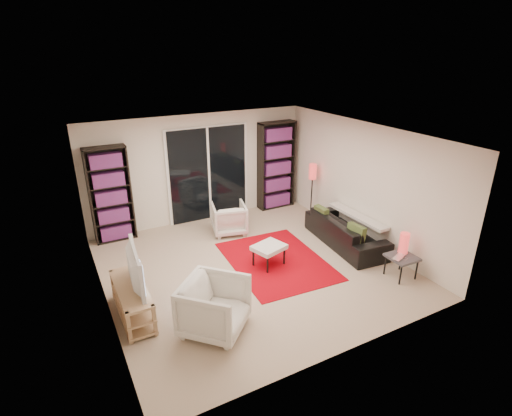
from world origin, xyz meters
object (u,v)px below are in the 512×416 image
object	(u,v)px
ottoman	(269,248)
floor_lamp	(312,178)
sofa	(346,231)
bookshelf_left	(110,195)
bookshelf_right	(276,166)
side_table	(402,259)
armchair_front	(214,307)
tv_stand	(132,301)
armchair_back	(229,218)

from	to	relation	value
ottoman	floor_lamp	bearing A→B (deg)	36.73
sofa	floor_lamp	world-z (taller)	floor_lamp
bookshelf_left	sofa	world-z (taller)	bookshelf_left
bookshelf_right	side_table	bearing A→B (deg)	-86.81
sofa	armchair_front	bearing A→B (deg)	115.91
armchair_front	floor_lamp	world-z (taller)	floor_lamp
tv_stand	floor_lamp	distance (m)	4.89
bookshelf_right	sofa	world-z (taller)	bookshelf_right
ottoman	armchair_back	bearing A→B (deg)	92.01
armchair_front	side_table	size ratio (longest dim) A/B	1.81
tv_stand	ottoman	bearing A→B (deg)	7.40
armchair_back	floor_lamp	size ratio (longest dim) A/B	0.56
bookshelf_left	armchair_back	world-z (taller)	bookshelf_left
tv_stand	side_table	bearing A→B (deg)	-14.25
bookshelf_right	armchair_back	size ratio (longest dim) A/B	2.96
tv_stand	side_table	size ratio (longest dim) A/B	2.67
armchair_front	ottoman	xyz separation A→B (m)	(1.56, 1.19, -0.04)
tv_stand	side_table	world-z (taller)	tv_stand
armchair_back	ottoman	world-z (taller)	armchair_back
tv_stand	armchair_back	distance (m)	3.12
sofa	side_table	xyz separation A→B (m)	(0.03, -1.42, 0.06)
sofa	armchair_back	bearing A→B (deg)	55.02
tv_stand	bookshelf_left	bearing A→B (deg)	84.80
sofa	armchair_front	xyz separation A→B (m)	(-3.34, -1.19, 0.10)
armchair_back	armchair_front	xyz separation A→B (m)	(-1.51, -2.80, 0.06)
floor_lamp	armchair_back	bearing A→B (deg)	176.54
armchair_back	bookshelf_left	bearing A→B (deg)	-5.88
bookshelf_right	tv_stand	distance (m)	5.00
bookshelf_left	sofa	distance (m)	4.75
bookshelf_left	tv_stand	xyz separation A→B (m)	(-0.25, -2.75, -0.71)
side_table	floor_lamp	xyz separation A→B (m)	(0.18, 2.90, 0.60)
side_table	ottoman	bearing A→B (deg)	141.82
ottoman	tv_stand	bearing A→B (deg)	-172.60
bookshelf_left	ottoman	bearing A→B (deg)	-47.03
bookshelf_left	tv_stand	distance (m)	2.85
armchair_back	floor_lamp	distance (m)	2.14
tv_stand	armchair_back	world-z (taller)	armchair_back
bookshelf_left	sofa	bearing A→B (deg)	-31.00
tv_stand	armchair_back	xyz separation A→B (m)	(2.45, 1.93, 0.06)
ottoman	floor_lamp	size ratio (longest dim) A/B	0.51
ottoman	floor_lamp	world-z (taller)	floor_lamp
bookshelf_left	floor_lamp	distance (m)	4.34
bookshelf_left	bookshelf_right	bearing A→B (deg)	-0.00
side_table	tv_stand	bearing A→B (deg)	165.75
armchair_back	tv_stand	bearing A→B (deg)	52.74
sofa	side_table	bearing A→B (deg)	-172.48
ottoman	armchair_front	bearing A→B (deg)	-142.59
bookshelf_left	armchair_back	distance (m)	2.44
bookshelf_right	armchair_front	bearing A→B (deg)	-131.11
armchair_back	bookshelf_right	bearing A→B (deg)	-139.08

